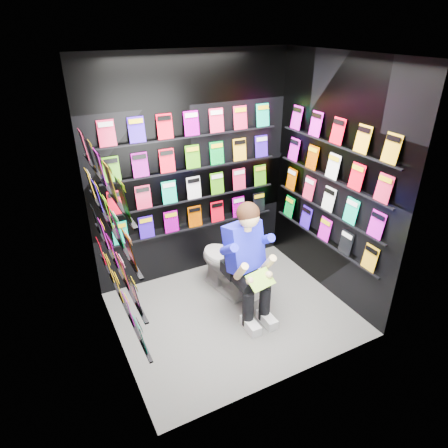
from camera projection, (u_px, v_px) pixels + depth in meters
floor at (233, 313)px, 4.35m from camera, size 2.40×2.40×0.00m
ceiling at (236, 55)px, 3.16m from camera, size 2.40×2.40×0.00m
wall_back at (192, 172)px, 4.54m from camera, size 2.40×0.04×2.60m
wall_front at (299, 254)px, 2.96m from camera, size 2.40×0.04×2.60m
wall_left at (106, 232)px, 3.26m from camera, size 0.04×2.00×2.60m
wall_right at (333, 183)px, 4.24m from camera, size 0.04×2.00×2.60m
comics_back at (193, 173)px, 4.52m from camera, size 2.10×0.06×1.37m
comics_left at (109, 231)px, 3.27m from camera, size 0.06×1.70×1.37m
comics_right at (331, 183)px, 4.23m from camera, size 0.06×1.70×1.37m
toilet at (226, 262)px, 4.58m from camera, size 0.54×0.81×0.73m
longbox at (250, 281)px, 4.64m from camera, size 0.26×0.41×0.28m
longbox_lid at (250, 270)px, 4.57m from camera, size 0.28×0.43×0.03m
reader at (243, 247)px, 4.10m from camera, size 0.64×0.84×1.40m
held_comic at (260, 280)px, 3.91m from camera, size 0.30×0.21×0.12m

